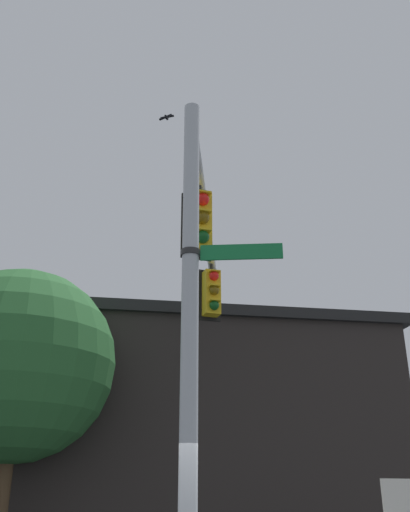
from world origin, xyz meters
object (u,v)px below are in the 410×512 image
(traffic_light_nearest_pole, at_px, (200,222))
(traffic_light_mid_inner, at_px, (212,293))
(bird_flying, at_px, (166,117))
(street_name_sign, at_px, (219,252))

(traffic_light_nearest_pole, height_order, traffic_light_mid_inner, same)
(bird_flying, bearing_deg, street_name_sign, 90.04)
(traffic_light_mid_inner, bearing_deg, street_name_sign, 71.76)
(traffic_light_nearest_pole, relative_size, traffic_light_mid_inner, 1.00)
(traffic_light_mid_inner, xyz_separation_m, street_name_sign, (1.62, 4.90, -1.22))
(bird_flying, bearing_deg, traffic_light_mid_inner, -133.49)
(street_name_sign, xyz_separation_m, bird_flying, (0.00, -3.20, 4.47))
(traffic_light_nearest_pole, relative_size, street_name_sign, 1.01)
(traffic_light_nearest_pole, distance_m, bird_flying, 3.66)
(street_name_sign, distance_m, bird_flying, 5.50)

